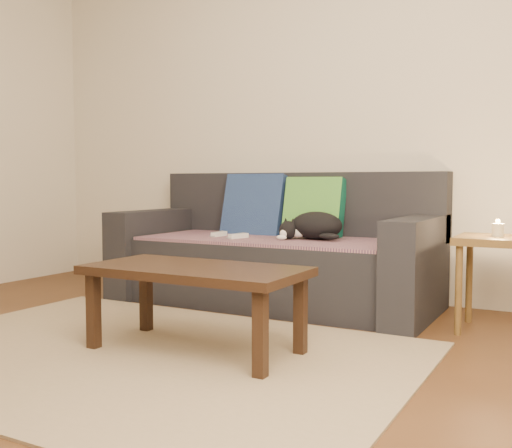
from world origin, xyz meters
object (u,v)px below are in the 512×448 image
Objects in this scene: wii_remote_a at (219,234)px; side_table at (497,253)px; wii_remote_b at (238,236)px; cat at (314,226)px; coffee_table at (195,277)px; sofa at (276,256)px.

side_table reaches higher than wii_remote_a.
side_table is at bearing -70.08° from wii_remote_b.
cat reaches higher than wii_remote_b.
cat is 1.11m from side_table.
coffee_table is at bearing -142.64° from wii_remote_b.
cat is at bearing -53.00° from wii_remote_b.
wii_remote_a and wii_remote_b have the same top height.
wii_remote_b is at bearing -155.75° from cat.
side_table is (1.10, -0.10, -0.10)m from cat.
side_table reaches higher than wii_remote_b.
cat reaches higher than coffee_table.
coffee_table is at bearing -137.06° from side_table.
sofa reaches higher than cat.
sofa is 5.11× the size of cat.
wii_remote_b is (-0.46, -0.16, -0.07)m from cat.
sofa is 0.31m from wii_remote_b.
coffee_table is (-0.09, -1.20, -0.17)m from cat.
sofa reaches higher than coffee_table.
coffee_table is at bearing -152.54° from wii_remote_a.
wii_remote_a is at bearing -179.86° from side_table.
coffee_table is at bearing -89.28° from cat.
wii_remote_a reaches higher than coffee_table.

